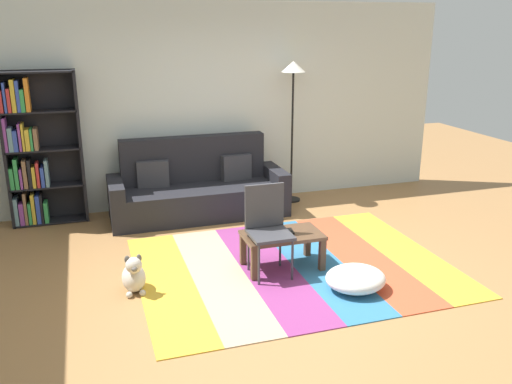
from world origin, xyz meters
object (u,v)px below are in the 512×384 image
object	(u,v)px
coffee_table	(282,240)
tv_remote	(291,231)
folding_chair	(267,222)
dog	(134,276)
couch	(198,190)
standing_lamp	(293,86)
bookshelf	(34,154)
pouf	(356,279)

from	to	relation	value
coffee_table	tv_remote	xyz separation A→B (m)	(0.09, 0.01, 0.08)
tv_remote	folding_chair	xyz separation A→B (m)	(-0.27, -0.06, 0.15)
dog	tv_remote	bearing A→B (deg)	2.69
couch	dog	xyz separation A→B (m)	(-1.02, -1.95, -0.18)
coffee_table	dog	world-z (taller)	dog
tv_remote	folding_chair	bearing A→B (deg)	-159.21
couch	standing_lamp	distance (m)	1.88
bookshelf	folding_chair	world-z (taller)	bookshelf
coffee_table	tv_remote	size ratio (longest dim) A/B	5.33
bookshelf	pouf	size ratio (longest dim) A/B	3.30
bookshelf	standing_lamp	world-z (taller)	standing_lamp
bookshelf	tv_remote	size ratio (longest dim) A/B	12.57
pouf	tv_remote	xyz separation A→B (m)	(-0.39, 0.68, 0.27)
dog	tv_remote	world-z (taller)	same
bookshelf	pouf	xyz separation A→B (m)	(2.90, -2.84, -0.77)
coffee_table	pouf	world-z (taller)	coffee_table
pouf	bookshelf	bearing A→B (deg)	135.60
pouf	folding_chair	distance (m)	1.00
pouf	dog	xyz separation A→B (m)	(-1.98, 0.61, 0.04)
couch	standing_lamp	xyz separation A→B (m)	(1.37, 0.17, 1.28)
dog	tv_remote	distance (m)	1.61
standing_lamp	tv_remote	size ratio (longest dim) A/B	12.89
couch	tv_remote	xyz separation A→B (m)	(0.57, -1.88, 0.05)
bookshelf	folding_chair	bearing A→B (deg)	-44.74
pouf	tv_remote	distance (m)	0.83
pouf	dog	distance (m)	2.07
dog	coffee_table	bearing A→B (deg)	2.53
standing_lamp	tv_remote	distance (m)	2.52
bookshelf	coffee_table	xyz separation A→B (m)	(2.42, -2.17, -0.58)
bookshelf	dog	xyz separation A→B (m)	(0.92, -2.23, -0.73)
standing_lamp	tv_remote	world-z (taller)	standing_lamp
standing_lamp	bookshelf	bearing A→B (deg)	178.10
coffee_table	folding_chair	size ratio (longest dim) A/B	0.89
couch	dog	distance (m)	2.21
pouf	dog	world-z (taller)	dog
standing_lamp	dog	bearing A→B (deg)	-138.43
coffee_table	tv_remote	bearing A→B (deg)	5.15
couch	coffee_table	size ratio (longest dim) A/B	2.83
bookshelf	dog	distance (m)	2.53
pouf	coffee_table	bearing A→B (deg)	125.59
bookshelf	pouf	world-z (taller)	bookshelf
coffee_table	tv_remote	world-z (taller)	tv_remote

